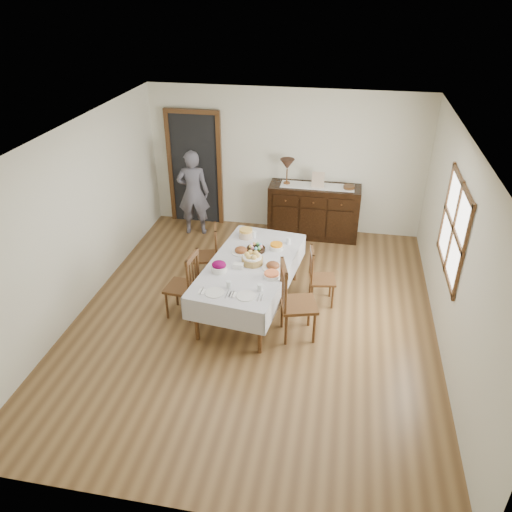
% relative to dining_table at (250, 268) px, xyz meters
% --- Properties ---
extents(ground, '(6.00, 6.00, 0.00)m').
position_rel_dining_table_xyz_m(ground, '(0.11, -0.24, -0.66)').
color(ground, brown).
extents(room_shell, '(5.02, 6.02, 2.65)m').
position_rel_dining_table_xyz_m(room_shell, '(-0.03, 0.18, 0.98)').
color(room_shell, silver).
rests_on(room_shell, ground).
extents(dining_table, '(1.37, 2.29, 0.75)m').
position_rel_dining_table_xyz_m(dining_table, '(0.00, 0.00, 0.00)').
color(dining_table, silver).
rests_on(dining_table, ground).
extents(chair_left_near, '(0.45, 0.45, 1.00)m').
position_rel_dining_table_xyz_m(chair_left_near, '(-0.86, -0.34, -0.15)').
color(chair_left_near, '#4C2E17').
rests_on(chair_left_near, ground).
extents(chair_left_far, '(0.48, 0.48, 0.93)m').
position_rel_dining_table_xyz_m(chair_left_far, '(-0.79, 0.63, -0.18)').
color(chair_left_far, '#4C2E17').
rests_on(chair_left_far, ground).
extents(chair_right_near, '(0.57, 0.57, 1.11)m').
position_rel_dining_table_xyz_m(chair_right_near, '(0.69, -0.53, -0.10)').
color(chair_right_near, '#4C2E17').
rests_on(chair_right_near, ground).
extents(chair_right_far, '(0.43, 0.43, 0.89)m').
position_rel_dining_table_xyz_m(chair_right_far, '(0.96, 0.30, -0.21)').
color(chair_right_far, '#4C2E17').
rests_on(chair_right_far, ground).
extents(sideboard, '(1.62, 0.59, 0.97)m').
position_rel_dining_table_xyz_m(sideboard, '(0.69, 2.47, -0.17)').
color(sideboard, black).
rests_on(sideboard, ground).
extents(person, '(0.58, 0.43, 1.70)m').
position_rel_dining_table_xyz_m(person, '(-1.49, 2.19, 0.19)').
color(person, '#54525F').
rests_on(person, ground).
extents(bread_basket, '(0.30, 0.30, 0.17)m').
position_rel_dining_table_xyz_m(bread_basket, '(0.03, -0.01, 0.16)').
color(bread_basket, olive).
rests_on(bread_basket, dining_table).
extents(egg_basket, '(0.28, 0.28, 0.10)m').
position_rel_dining_table_xyz_m(egg_basket, '(0.01, 0.37, 0.13)').
color(egg_basket, black).
rests_on(egg_basket, dining_table).
extents(ham_platter_a, '(0.28, 0.28, 0.11)m').
position_rel_dining_table_xyz_m(ham_platter_a, '(-0.18, 0.26, 0.12)').
color(ham_platter_a, white).
rests_on(ham_platter_a, dining_table).
extents(ham_platter_b, '(0.30, 0.30, 0.11)m').
position_rel_dining_table_xyz_m(ham_platter_b, '(0.33, -0.07, 0.12)').
color(ham_platter_b, white).
rests_on(ham_platter_b, dining_table).
extents(beet_bowl, '(0.21, 0.21, 0.16)m').
position_rel_dining_table_xyz_m(beet_bowl, '(-0.37, -0.29, 0.16)').
color(beet_bowl, white).
rests_on(beet_bowl, dining_table).
extents(carrot_bowl, '(0.21, 0.21, 0.09)m').
position_rel_dining_table_xyz_m(carrot_bowl, '(0.30, 0.46, 0.13)').
color(carrot_bowl, white).
rests_on(carrot_bowl, dining_table).
extents(pineapple_bowl, '(0.21, 0.21, 0.14)m').
position_rel_dining_table_xyz_m(pineapple_bowl, '(-0.21, 0.75, 0.16)').
color(pineapple_bowl, '#C8A98C').
rests_on(pineapple_bowl, dining_table).
extents(casserole_dish, '(0.23, 0.23, 0.07)m').
position_rel_dining_table_xyz_m(casserole_dish, '(0.35, -0.31, 0.12)').
color(casserole_dish, white).
rests_on(casserole_dish, dining_table).
extents(butter_dish, '(0.15, 0.11, 0.07)m').
position_rel_dining_table_xyz_m(butter_dish, '(-0.13, -0.17, 0.12)').
color(butter_dish, white).
rests_on(butter_dish, dining_table).
extents(setting_left, '(0.44, 0.31, 0.10)m').
position_rel_dining_table_xyz_m(setting_left, '(-0.25, -0.77, 0.11)').
color(setting_left, white).
rests_on(setting_left, dining_table).
extents(setting_right, '(0.44, 0.31, 0.10)m').
position_rel_dining_table_xyz_m(setting_right, '(0.16, -0.77, 0.11)').
color(setting_right, white).
rests_on(setting_right, dining_table).
extents(glass_far_a, '(0.07, 0.07, 0.11)m').
position_rel_dining_table_xyz_m(glass_far_a, '(-0.09, 0.77, 0.14)').
color(glass_far_a, white).
rests_on(glass_far_a, dining_table).
extents(glass_far_b, '(0.06, 0.06, 0.11)m').
position_rel_dining_table_xyz_m(glass_far_b, '(0.46, 0.65, 0.14)').
color(glass_far_b, white).
rests_on(glass_far_b, dining_table).
extents(runner, '(1.30, 0.35, 0.01)m').
position_rel_dining_table_xyz_m(runner, '(0.73, 2.47, 0.32)').
color(runner, white).
rests_on(runner, sideboard).
extents(table_lamp, '(0.26, 0.26, 0.46)m').
position_rel_dining_table_xyz_m(table_lamp, '(0.18, 2.49, 0.67)').
color(table_lamp, brown).
rests_on(table_lamp, sideboard).
extents(picture_frame, '(0.22, 0.08, 0.28)m').
position_rel_dining_table_xyz_m(picture_frame, '(0.74, 2.42, 0.46)').
color(picture_frame, tan).
rests_on(picture_frame, sideboard).
extents(deco_bowl, '(0.20, 0.20, 0.06)m').
position_rel_dining_table_xyz_m(deco_bowl, '(1.28, 2.45, 0.35)').
color(deco_bowl, '#4C2E17').
rests_on(deco_bowl, sideboard).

